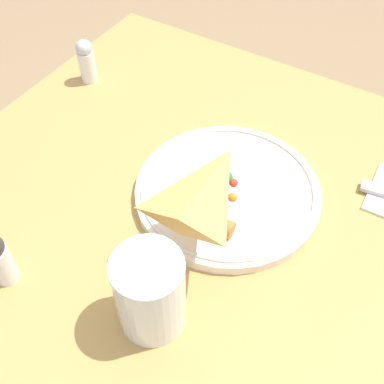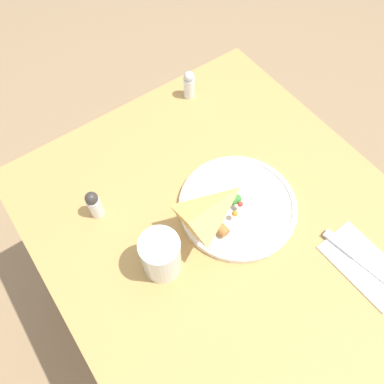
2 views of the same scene
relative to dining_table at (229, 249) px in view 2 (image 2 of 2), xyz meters
name	(u,v)px [view 2 (image 2 of 2)]	position (x,y,z in m)	size (l,w,h in m)	color
ground_plane	(216,306)	(0.00, 0.00, -0.59)	(6.00, 6.00, 0.00)	#997A56
dining_table	(229,249)	(0.00, 0.00, 0.00)	(0.93, 0.78, 0.71)	tan
plate_pizza	(237,206)	(-0.04, 0.04, 0.13)	(0.27, 0.27, 0.05)	silver
milk_glass	(161,257)	(-0.02, -0.17, 0.17)	(0.08, 0.08, 0.12)	white
napkin_folded	(364,265)	(0.22, 0.18, 0.12)	(0.18, 0.11, 0.00)	white
butter_knife	(361,260)	(0.21, 0.17, 0.12)	(0.21, 0.05, 0.01)	#B2B2B7
salt_shaker	(189,84)	(-0.39, 0.16, 0.16)	(0.03, 0.03, 0.08)	white
pepper_shaker	(94,204)	(-0.21, -0.22, 0.16)	(0.03, 0.03, 0.08)	white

